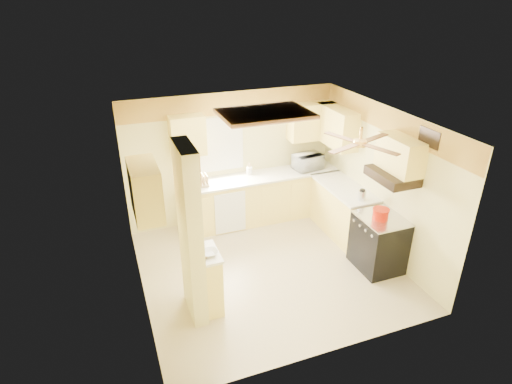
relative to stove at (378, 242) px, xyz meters
name	(u,v)px	position (x,y,z in m)	size (l,w,h in m)	color
floor	(269,269)	(-1.67, 0.55, -0.46)	(4.00, 4.00, 0.00)	tan
ceiling	(272,121)	(-1.67, 0.55, 2.04)	(4.00, 4.00, 0.00)	white
wall_back	(232,158)	(-1.67, 2.45, 0.79)	(4.00, 4.00, 0.00)	#E0D589
wall_front	(334,272)	(-1.67, -1.35, 0.79)	(4.00, 4.00, 0.00)	#E0D589
wall_left	(135,224)	(-3.67, 0.55, 0.79)	(3.80, 3.80, 0.00)	#E0D589
wall_right	(382,182)	(0.33, 0.55, 0.79)	(3.80, 3.80, 0.00)	#E0D589
wallpaper_border	(231,103)	(-1.67, 2.43, 1.84)	(4.00, 0.02, 0.40)	#FFC94B
partition_column	(191,235)	(-3.02, 0.00, 0.79)	(0.20, 0.70, 2.50)	#E0D589
partition_ledge	(210,281)	(-2.80, 0.00, -0.01)	(0.25, 0.55, 0.90)	#FFDD65
ledge_top	(208,253)	(-2.80, 0.00, 0.46)	(0.28, 0.58, 0.04)	white
lower_cabinets_back	(262,198)	(-1.17, 2.15, -0.01)	(3.00, 0.60, 0.90)	#FFDD65
lower_cabinets_right	(343,211)	(0.03, 1.15, -0.01)	(0.60, 1.40, 0.90)	#FFDD65
countertop_back	(263,176)	(-1.17, 2.14, 0.46)	(3.04, 0.64, 0.04)	white
countertop_right	(345,188)	(0.02, 1.15, 0.46)	(0.64, 1.44, 0.04)	white
dishwasher_panel	(230,213)	(-1.92, 1.84, -0.03)	(0.58, 0.02, 0.80)	white
window	(219,145)	(-1.92, 2.44, 1.09)	(0.92, 0.02, 1.02)	white
upper_cab_back_left	(187,135)	(-2.52, 2.27, 1.39)	(0.60, 0.35, 0.70)	#FFDD65
upper_cab_back_right	(312,121)	(-0.12, 2.27, 1.39)	(0.90, 0.35, 0.70)	#FFDD65
upper_cab_right	(337,127)	(0.16, 1.80, 1.39)	(0.35, 1.00, 0.70)	#FFDD65
upper_cab_left_wall	(145,190)	(-3.49, 0.30, 1.39)	(0.35, 0.75, 0.70)	#FFDD65
upper_cab_over_stove	(400,155)	(0.16, 0.00, 1.49)	(0.35, 0.76, 0.52)	#FFDD65
stove	(378,242)	(0.00, 0.00, 0.00)	(0.68, 0.77, 0.92)	black
range_hood	(392,176)	(0.07, 0.00, 1.16)	(0.50, 0.76, 0.14)	black
poster_menu	(196,193)	(-2.91, 0.00, 1.39)	(0.02, 0.42, 0.57)	black
poster_nashville	(199,237)	(-2.91, 0.00, 0.74)	(0.02, 0.42, 0.57)	black
ceiling_light_panel	(265,114)	(-1.57, 1.05, 2.00)	(1.35, 0.95, 0.06)	brown
ceiling_fan	(360,143)	(-0.67, -0.15, 1.83)	(1.15, 1.15, 0.26)	gold
vent_grate	(429,138)	(0.31, -0.35, 1.84)	(0.02, 0.40, 0.25)	black
microwave	(308,162)	(-0.23, 2.13, 0.63)	(0.54, 0.37, 0.30)	white
bowl	(210,253)	(-2.80, -0.07, 0.51)	(0.23, 0.23, 0.06)	white
dutch_oven	(381,214)	(-0.05, -0.02, 0.54)	(0.26, 0.26, 0.17)	#B71502
kettle	(362,195)	(0.01, 0.60, 0.57)	(0.13, 0.13, 0.20)	silver
dish_rack	(198,182)	(-2.42, 2.12, 0.55)	(0.35, 0.26, 0.20)	tan
utensil_crock	(249,171)	(-1.39, 2.28, 0.55)	(0.11, 0.11, 0.23)	white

